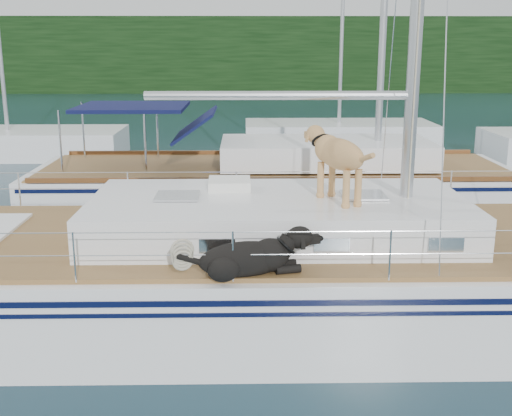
{
  "coord_description": "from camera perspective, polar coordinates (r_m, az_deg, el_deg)",
  "views": [
    {
      "loc": [
        0.33,
        -8.69,
        3.88
      ],
      "look_at": [
        0.5,
        0.2,
        1.6
      ],
      "focal_mm": 45.0,
      "sensor_mm": 36.0,
      "label": 1
    }
  ],
  "objects": [
    {
      "name": "ground",
      "position": [
        9.53,
        -3.03,
        -9.68
      ],
      "size": [
        120.0,
        120.0,
        0.0
      ],
      "primitive_type": "plane",
      "color": "black",
      "rests_on": "ground"
    },
    {
      "name": "shore_bank",
      "position": [
        54.99,
        -1.44,
        10.96
      ],
      "size": [
        92.0,
        1.0,
        1.2
      ],
      "primitive_type": "cube",
      "color": "#595147",
      "rests_on": "ground"
    },
    {
      "name": "bg_boat_west",
      "position": [
        24.42,
        -21.11,
        5.34
      ],
      "size": [
        8.0,
        3.0,
        11.65
      ],
      "color": "white",
      "rests_on": "ground"
    },
    {
      "name": "tree_line",
      "position": [
        53.7,
        -1.47,
        13.44
      ],
      "size": [
        90.0,
        3.0,
        6.0
      ],
      "primitive_type": "cube",
      "color": "black",
      "rests_on": "ground"
    },
    {
      "name": "main_sailboat",
      "position": [
        9.26,
        -2.44,
        -5.85
      ],
      "size": [
        12.0,
        3.89,
        14.01
      ],
      "color": "white",
      "rests_on": "ground"
    },
    {
      "name": "neighbor_sailboat",
      "position": [
        15.02,
        2.0,
        1.86
      ],
      "size": [
        11.0,
        3.5,
        13.3
      ],
      "color": "white",
      "rests_on": "ground"
    },
    {
      "name": "bg_boat_center",
      "position": [
        25.2,
        7.35,
        6.45
      ],
      "size": [
        7.2,
        3.0,
        11.65
      ],
      "color": "white",
      "rests_on": "ground"
    }
  ]
}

